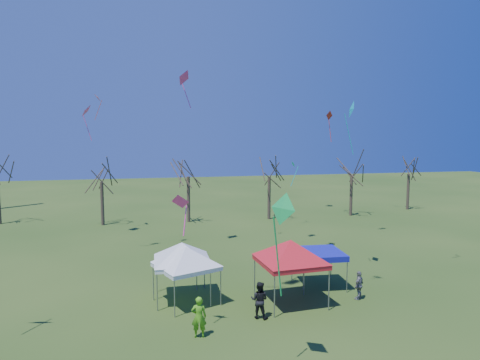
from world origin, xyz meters
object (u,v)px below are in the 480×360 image
(tree_1, at_px, (101,166))
(person_green, at_px, (199,317))
(tree_3, at_px, (269,161))
(tree_5, at_px, (409,161))
(tree_2, at_px, (188,160))
(tree_4, at_px, (352,160))
(tent_white_west, at_px, (186,251))
(tent_blue, at_px, (319,254))
(tent_white_mid, at_px, (182,246))
(person_dark, at_px, (259,300))
(tent_red, at_px, (291,244))
(person_grey, at_px, (359,285))

(tree_1, height_order, person_green, tree_1)
(tree_3, distance_m, tree_5, 17.81)
(tree_3, xyz_separation_m, person_green, (-10.39, -24.71, -5.16))
(tree_3, bearing_deg, tree_1, 177.94)
(tree_2, relative_size, person_green, 4.46)
(tree_3, bearing_deg, tree_4, -0.26)
(tree_3, relative_size, tent_white_west, 2.14)
(tree_1, relative_size, tent_blue, 2.65)
(tree_1, xyz_separation_m, tree_3, (16.80, -0.60, 0.29))
(tent_white_mid, bearing_deg, person_dark, -43.23)
(tree_5, bearing_deg, person_green, -136.41)
(tent_red, relative_size, tent_blue, 1.56)
(tent_blue, bearing_deg, tree_3, 82.02)
(tent_white_west, xyz_separation_m, tent_blue, (7.78, 0.86, -0.89))
(tent_red, height_order, person_dark, tent_red)
(tree_3, distance_m, person_dark, 25.04)
(tree_5, relative_size, tent_blue, 2.62)
(tree_1, distance_m, tent_red, 25.46)
(tree_4, xyz_separation_m, tree_5, (8.37, 2.06, -0.33))
(person_dark, bearing_deg, tree_3, -77.66)
(tree_5, relative_size, person_dark, 4.14)
(tent_blue, bearing_deg, person_green, -147.60)
(tree_3, relative_size, tent_white_mid, 1.94)
(tree_2, xyz_separation_m, person_green, (-1.99, -25.04, -5.37))
(tent_white_west, height_order, tent_blue, tent_white_west)
(person_grey, bearing_deg, tent_white_mid, -51.60)
(tree_1, bearing_deg, tent_red, -62.82)
(tree_2, distance_m, person_green, 25.69)
(tree_3, relative_size, person_grey, 5.07)
(tree_4, xyz_separation_m, tent_blue, (-12.11, -19.84, -4.13))
(tent_white_mid, relative_size, person_grey, 2.62)
(tree_2, height_order, person_grey, tree_2)
(tree_2, height_order, person_dark, tree_2)
(tree_4, height_order, tent_white_west, tree_4)
(tree_3, xyz_separation_m, tent_white_mid, (-10.73, -20.16, -3.17))
(tree_1, relative_size, tree_5, 1.01)
(tree_4, height_order, person_green, tree_4)
(tree_3, bearing_deg, tree_2, 177.73)
(tree_2, distance_m, tree_5, 26.15)
(tree_3, height_order, tent_red, tree_3)
(tent_white_west, xyz_separation_m, tent_red, (5.34, -1.18, 0.35))
(tree_3, xyz_separation_m, person_grey, (-1.43, -22.25, -5.30))
(tree_1, height_order, tent_white_west, tree_1)
(tree_4, height_order, tent_red, tree_4)
(tree_4, xyz_separation_m, tent_white_mid, (-20.05, -20.12, -3.15))
(tent_white_mid, relative_size, person_green, 2.23)
(tree_3, height_order, tent_white_west, tree_3)
(person_grey, bearing_deg, tree_3, -132.61)
(tree_2, bearing_deg, tree_1, 178.15)
(tent_red, bearing_deg, tent_blue, 39.89)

